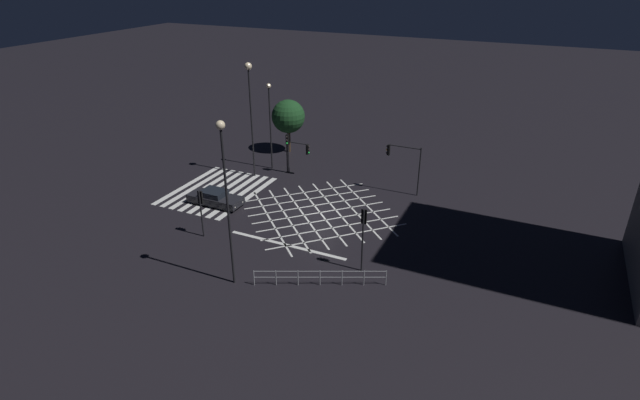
{
  "coord_description": "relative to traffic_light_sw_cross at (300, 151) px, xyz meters",
  "views": [
    {
      "loc": [
        31.82,
        14.78,
        18.0
      ],
      "look_at": [
        0.0,
        0.0,
        1.1
      ],
      "focal_mm": 28.0,
      "sensor_mm": 36.0,
      "label": 1
    }
  ],
  "objects": [
    {
      "name": "ground_plane",
      "position": [
        6.25,
        4.96,
        -2.34
      ],
      "size": [
        200.0,
        200.0,
        0.0
      ],
      "primitive_type": "plane",
      "color": "black"
    },
    {
      "name": "road_markings",
      "position": [
        6.5,
        -0.89,
        -2.34
      ],
      "size": [
        13.55,
        19.98,
        0.01
      ],
      "color": "silver",
      "rests_on": "ground_plane"
    },
    {
      "name": "traffic_light_sw_cross",
      "position": [
        0.0,
        0.0,
        0.0
      ],
      "size": [
        0.36,
        2.4,
        3.2
      ],
      "rotation": [
        0.0,
        0.0,
        1.57
      ],
      "color": "black",
      "rests_on": "ground_plane"
    },
    {
      "name": "traffic_light_ne_main",
      "position": [
        12.45,
        10.82,
        0.78
      ],
      "size": [
        0.39,
        0.36,
        4.38
      ],
      "rotation": [
        0.0,
        0.0,
        3.14
      ],
      "color": "black",
      "rests_on": "ground_plane"
    },
    {
      "name": "traffic_light_se_main",
      "position": [
        13.1,
        -1.08,
        0.21
      ],
      "size": [
        0.39,
        0.36,
        3.57
      ],
      "rotation": [
        0.0,
        0.0,
        3.14
      ],
      "color": "black",
      "rests_on": "ground_plane"
    },
    {
      "name": "traffic_light_sw_main",
      "position": [
        0.18,
        -1.11,
        0.38
      ],
      "size": [
        0.39,
        0.36,
        3.8
      ],
      "color": "black",
      "rests_on": "ground_plane"
    },
    {
      "name": "traffic_light_nw_cross",
      "position": [
        -0.11,
        9.57,
        0.83
      ],
      "size": [
        0.36,
        3.01,
        4.28
      ],
      "rotation": [
        0.0,
        0.0,
        -1.57
      ],
      "color": "black",
      "rests_on": "ground_plane"
    },
    {
      "name": "street_lamp_east",
      "position": [
        2.02,
        -3.66,
        5.45
      ],
      "size": [
        0.63,
        0.63,
        10.29
      ],
      "color": "black",
      "rests_on": "ground_plane"
    },
    {
      "name": "street_lamp_west",
      "position": [
        -0.27,
        -3.12,
        2.94
      ],
      "size": [
        0.43,
        0.43,
        8.13
      ],
      "color": "black",
      "rests_on": "ground_plane"
    },
    {
      "name": "street_lamp_far",
      "position": [
        17.08,
        4.14,
        4.76
      ],
      "size": [
        0.52,
        0.52,
        10.35
      ],
      "color": "black",
      "rests_on": "ground_plane"
    },
    {
      "name": "street_tree_near",
      "position": [
        -5.04,
        -3.83,
        1.41
      ],
      "size": [
        3.37,
        3.37,
        5.46
      ],
      "color": "#38281C",
      "rests_on": "ground_plane"
    },
    {
      "name": "waiting_car",
      "position": [
        8.51,
        -3.4,
        -1.75
      ],
      "size": [
        1.77,
        4.57,
        1.23
      ],
      "rotation": [
        0.0,
        0.0,
        1.57
      ],
      "color": "black",
      "rests_on": "ground_plane"
    },
    {
      "name": "pedestrian_railing",
      "position": [
        15.12,
        9.08,
        -1.67
      ],
      "size": [
        3.45,
        7.36,
        1.05
      ],
      "rotation": [
        0.0,
        0.0,
        2.01
      ],
      "color": "#9EA0A5",
      "rests_on": "ground_plane"
    }
  ]
}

